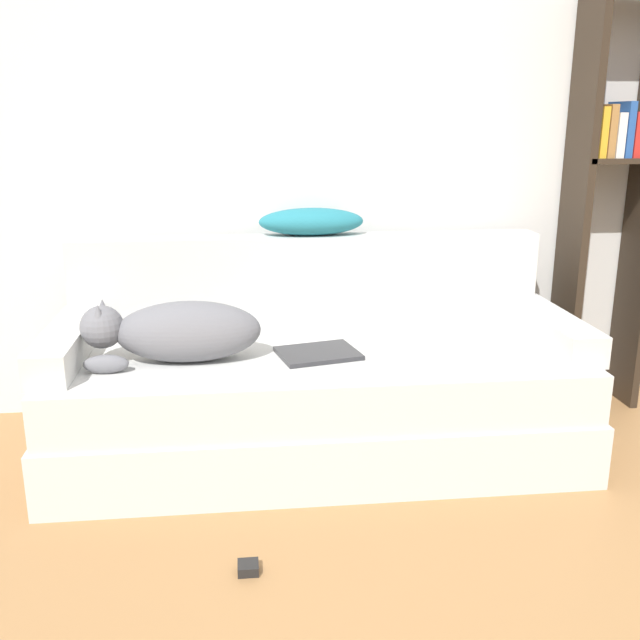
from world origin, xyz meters
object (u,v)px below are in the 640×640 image
at_px(bookshelf, 611,186).
at_px(couch, 317,402).
at_px(laptop, 318,353).
at_px(power_adapter, 248,568).
at_px(throw_pillow, 311,222).
at_px(dog, 176,331).

bearing_deg(bookshelf, couch, -163.53).
distance_m(couch, laptop, 0.25).
bearing_deg(power_adapter, laptop, 67.75).
relative_size(laptop, throw_pillow, 0.75).
height_order(couch, laptop, laptop).
distance_m(laptop, throw_pillow, 0.66).
bearing_deg(power_adapter, couch, 69.36).
bearing_deg(throw_pillow, power_adapter, -104.93).
bearing_deg(power_adapter, throw_pillow, 75.07).
xyz_separation_m(throw_pillow, power_adapter, (-0.32, -1.20, -0.90)).
bearing_deg(throw_pillow, couch, -92.40).
relative_size(couch, laptop, 6.05).
xyz_separation_m(laptop, throw_pillow, (0.02, 0.47, 0.45)).
distance_m(dog, laptop, 0.56).
bearing_deg(couch, laptop, -94.35).
bearing_deg(laptop, dog, 167.83).
height_order(laptop, power_adapter, laptop).
height_order(couch, dog, dog).
distance_m(laptop, bookshelf, 1.60).
bearing_deg(dog, laptop, 0.90).
distance_m(bookshelf, power_adapter, 2.34).
distance_m(dog, throw_pillow, 0.82).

